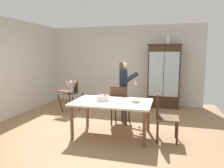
{
  "coord_description": "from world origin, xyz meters",
  "views": [
    {
      "loc": [
        1.56,
        -4.57,
        1.73
      ],
      "look_at": [
        0.1,
        0.7,
        0.95
      ],
      "focal_mm": 33.46,
      "sensor_mm": 36.0,
      "label": 1
    }
  ],
  "objects": [
    {
      "name": "dining_table",
      "position": [
        0.41,
        -0.4,
        0.66
      ],
      "size": [
        1.66,
        1.06,
        0.74
      ],
      "color": "silver",
      "rests_on": "ground_plane"
    },
    {
      "name": "dining_chair_right_end",
      "position": [
        1.45,
        -0.39,
        0.56
      ],
      "size": [
        0.45,
        0.45,
        0.96
      ],
      "rotation": [
        0.0,
        0.0,
        1.6
      ],
      "color": "#422819",
      "rests_on": "ground_plane"
    },
    {
      "name": "china_cabinet",
      "position": [
        1.39,
        2.37,
        1.03
      ],
      "size": [
        1.06,
        0.48,
        2.05
      ],
      "color": "#422819",
      "rests_on": "ground_plane"
    },
    {
      "name": "dining_chair_far_side",
      "position": [
        0.4,
        0.34,
        0.56
      ],
      "size": [
        0.45,
        0.45,
        0.96
      ],
      "rotation": [
        0.0,
        0.0,
        3.13
      ],
      "color": "#422819",
      "rests_on": "ground_plane"
    },
    {
      "name": "ground_plane",
      "position": [
        0.0,
        0.0,
        0.0
      ],
      "size": [
        6.24,
        6.24,
        0.0
      ],
      "primitive_type": "plane",
      "color": "#93704C"
    },
    {
      "name": "high_chair_with_toddler",
      "position": [
        -1.28,
        1.04,
        0.65
      ],
      "size": [
        0.67,
        0.76,
        0.95
      ],
      "rotation": [
        0.0,
        0.0,
        -0.19
      ],
      "color": "#422819",
      "rests_on": "ground_plane"
    },
    {
      "name": "ceramic_vase",
      "position": [
        1.48,
        2.37,
        2.17
      ],
      "size": [
        0.13,
        0.13,
        0.27
      ],
      "color": "white",
      "rests_on": "china_cabinet"
    },
    {
      "name": "serving_bowl",
      "position": [
        0.9,
        -0.36,
        0.77
      ],
      "size": [
        0.18,
        0.18,
        0.05
      ],
      "primitive_type": "cylinder",
      "color": "#C6AD93",
      "rests_on": "dining_table"
    },
    {
      "name": "adult_person",
      "position": [
        0.42,
        0.68,
        0.97
      ],
      "size": [
        0.58,
        0.56,
        1.53
      ],
      "rotation": [
        0.0,
        0.0,
        1.78
      ],
      "color": "#47474C",
      "rests_on": "ground_plane"
    },
    {
      "name": "wall_back",
      "position": [
        0.0,
        2.63,
        1.35
      ],
      "size": [
        5.32,
        0.06,
        2.7
      ],
      "primitive_type": "cube",
      "color": "beige",
      "rests_on": "ground_plane"
    },
    {
      "name": "birthday_cake",
      "position": [
        0.19,
        -0.38,
        0.79
      ],
      "size": [
        0.28,
        0.28,
        0.19
      ],
      "color": "white",
      "rests_on": "dining_table"
    },
    {
      "name": "wall_left",
      "position": [
        -2.63,
        0.0,
        1.35
      ],
      "size": [
        0.06,
        5.32,
        2.7
      ],
      "primitive_type": "cube",
      "color": "beige",
      "rests_on": "ground_plane"
    }
  ]
}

